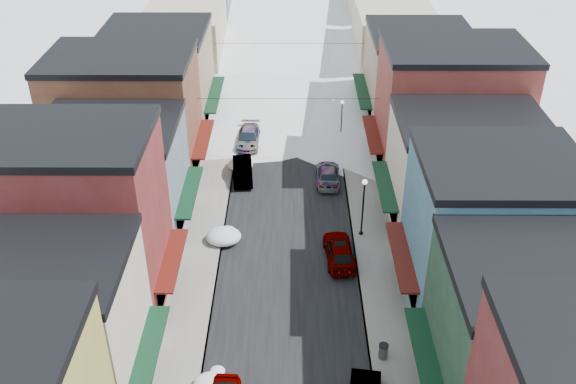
{
  "coord_description": "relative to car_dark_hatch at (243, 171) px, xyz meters",
  "views": [
    {
      "loc": [
        0.2,
        -13.01,
        29.21
      ],
      "look_at": [
        0.0,
        30.23,
        2.44
      ],
      "focal_mm": 40.0,
      "sensor_mm": 36.0,
      "label": 1
    }
  ],
  "objects": [
    {
      "name": "bldg_r_blue",
      "position": [
        17.27,
        -15.51,
        4.46
      ],
      "size": [
        11.3,
        9.2,
        10.5
      ],
      "color": "teal",
      "rests_on": "ground"
    },
    {
      "name": "bldg_l_grayblue",
      "position": [
        -9.11,
        -7.51,
        3.71
      ],
      "size": [
        11.3,
        9.2,
        9.0
      ],
      "color": "slate",
      "rests_on": "ground"
    },
    {
      "name": "bldg_r_cream",
      "position": [
        17.77,
        -6.51,
        3.71
      ],
      "size": [
        12.3,
        9.2,
        9.0
      ],
      "color": "beige",
      "rests_on": "ground"
    },
    {
      "name": "sidewalk_right",
      "position": [
        10.68,
        23.49,
        -0.72
      ],
      "size": [
        3.2,
        160.0,
        0.15
      ],
      "primitive_type": "cube",
      "color": "gray",
      "rests_on": "ground"
    },
    {
      "name": "bldg_l_brick_far",
      "position": [
        -10.11,
        1.49,
        4.71
      ],
      "size": [
        13.3,
        9.2,
        11.0
      ],
      "color": "brown",
      "rests_on": "ground"
    },
    {
      "name": "bldg_l_cream",
      "position": [
        -9.11,
        -24.01,
        3.96
      ],
      "size": [
        11.3,
        8.2,
        9.5
      ],
      "color": "beige",
      "rests_on": "ground"
    },
    {
      "name": "bldg_l_tan",
      "position": [
        -9.11,
        11.49,
        4.21
      ],
      "size": [
        11.3,
        11.2,
        10.0
      ],
      "color": "#977D63",
      "rests_on": "ground"
    },
    {
      "name": "car_lane_silver",
      "position": [
        1.88,
        13.2,
        -0.03
      ],
      "size": [
        2.17,
        4.62,
        1.53
      ],
      "primitive_type": "imported",
      "rotation": [
        0.0,
        0.0,
        -0.08
      ],
      "color": "#95969C",
      "rests_on": "ground"
    },
    {
      "name": "bldg_r_brick_far",
      "position": [
        18.27,
        2.49,
        4.96
      ],
      "size": [
        13.3,
        9.2,
        11.5
      ],
      "color": "maroon",
      "rests_on": "ground"
    },
    {
      "name": "curb_right",
      "position": [
        9.13,
        23.49,
        -0.72
      ],
      "size": [
        0.1,
        160.0,
        0.15
      ],
      "primitive_type": "cube",
      "color": "slate",
      "rests_on": "ground"
    },
    {
      "name": "car_black_sedan",
      "position": [
        7.58,
        -0.49,
        -0.06
      ],
      "size": [
        2.19,
        5.1,
        1.46
      ],
      "primitive_type": "imported",
      "rotation": [
        0.0,
        0.0,
        3.11
      ],
      "color": "black",
      "rests_on": "ground"
    },
    {
      "name": "car_silver_wagon",
      "position": [
        0.16,
        6.44,
        -0.02
      ],
      "size": [
        2.31,
        5.4,
        1.55
      ],
      "primitive_type": "imported",
      "rotation": [
        0.0,
        0.0,
        -0.03
      ],
      "color": "#A5A8AD",
      "rests_on": "ground"
    },
    {
      "name": "snow_pile_near",
      "position": [
        -0.2,
        -23.98,
        -0.36
      ],
      "size": [
        2.16,
        2.53,
        0.91
      ],
      "color": "white",
      "rests_on": "ground"
    },
    {
      "name": "trash_can",
      "position": [
        9.91,
        -21.66,
        -0.13
      ],
      "size": [
        0.6,
        0.6,
        1.02
      ],
      "color": "#515356",
      "rests_on": "sidewalk_right"
    },
    {
      "name": "snow_pile_far",
      "position": [
        -0.31,
        1.74,
        -0.32
      ],
      "size": [
        2.34,
        2.64,
        0.99
      ],
      "color": "white",
      "rests_on": "ground"
    },
    {
      "name": "streetlamp_far",
      "position": [
        9.28,
        7.84,
        1.87
      ],
      "size": [
        0.33,
        0.33,
        3.98
      ],
      "color": "black",
      "rests_on": "sidewalk_right"
    },
    {
      "name": "bldg_r_tan",
      "position": [
        17.27,
        12.49,
        3.96
      ],
      "size": [
        11.3,
        11.2,
        9.5
      ],
      "color": "#967962",
      "rests_on": "ground"
    },
    {
      "name": "curb_left",
      "position": [
        -0.97,
        23.49,
        -0.72
      ],
      "size": [
        0.1,
        160.0,
        0.15
      ],
      "primitive_type": "cube",
      "color": "slate",
      "rests_on": "ground"
    },
    {
      "name": "car_gray_suv",
      "position": [
        7.88,
        -11.86,
        0.06
      ],
      "size": [
        2.41,
        5.19,
        1.72
      ],
      "primitive_type": "imported",
      "rotation": [
        0.0,
        0.0,
        3.22
      ],
      "color": "gray",
      "rests_on": "ground"
    },
    {
      "name": "bldg_l_brick_near",
      "position": [
        -9.61,
        -16.01,
        5.46
      ],
      "size": [
        12.3,
        8.2,
        12.5
      ],
      "color": "maroon",
      "rests_on": "ground"
    },
    {
      "name": "snow_pile_mid",
      "position": [
        -0.8,
        -9.61,
        -0.26
      ],
      "size": [
        2.68,
        2.85,
        1.13
      ],
      "color": "white",
      "rests_on": "ground"
    },
    {
      "name": "streetlamp_near",
      "position": [
        9.79,
        -8.73,
        2.45
      ],
      "size": [
        0.41,
        0.41,
        4.9
      ],
      "color": "black",
      "rests_on": "sidewalk_right"
    },
    {
      "name": "sidewalk_left",
      "position": [
        -2.52,
        23.49,
        -0.72
      ],
      "size": [
        3.2,
        160.0,
        0.15
      ],
      "primitive_type": "cube",
      "color": "gray",
      "rests_on": "ground"
    },
    {
      "name": "overhead_cables",
      "position": [
        4.08,
        10.99,
        5.4
      ],
      "size": [
        16.4,
        15.04,
        0.04
      ],
      "color": "black",
      "rests_on": "ground"
    },
    {
      "name": "car_dark_hatch",
      "position": [
        0.0,
        0.0,
        0.0
      ],
      "size": [
        2.13,
        4.97,
        1.59
      ],
      "primitive_type": "imported",
      "rotation": [
        0.0,
        0.0,
        0.09
      ],
      "color": "black",
      "rests_on": "ground"
    },
    {
      "name": "road",
      "position": [
        4.08,
        23.49,
        -0.79
      ],
      "size": [
        10.0,
        160.0,
        0.01
      ],
      "primitive_type": "cube",
      "color": "black",
      "rests_on": "ground"
    },
    {
      "name": "car_lane_white",
      "position": [
        6.28,
        33.19,
        -0.1
      ],
      "size": [
        2.81,
        5.2,
        1.39
      ],
      "primitive_type": "imported",
      "rotation": [
        0.0,
        0.0,
        3.25
      ],
      "color": "#B9B9BB",
      "rests_on": "ground"
    },
    {
      "name": "bldg_r_green",
      "position": [
        17.27,
        -24.51,
        3.96
      ],
      "size": [
        11.3,
        9.2,
        9.5
      ],
      "color": "#1E3E2C",
      "rests_on": "ground"
    }
  ]
}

